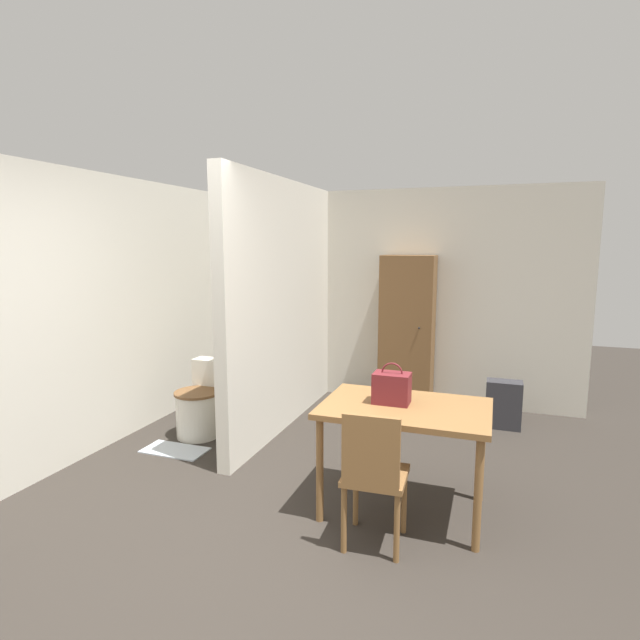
# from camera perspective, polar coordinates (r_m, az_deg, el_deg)

# --- Properties ---
(ground_plane) EXTENTS (16.00, 16.00, 0.00)m
(ground_plane) POSITION_cam_1_polar(r_m,az_deg,el_deg) (3.25, -11.89, -26.55)
(ground_plane) COLOR #2D2823
(wall_back) EXTENTS (4.85, 0.12, 2.50)m
(wall_back) POSITION_cam_1_polar(r_m,az_deg,el_deg) (6.10, 5.83, 2.81)
(wall_back) COLOR beige
(wall_back) RESTS_ON ground_plane
(wall_left) EXTENTS (0.12, 4.59, 2.50)m
(wall_left) POSITION_cam_1_polar(r_m,az_deg,el_deg) (5.33, -20.54, 1.46)
(wall_left) COLOR beige
(wall_left) RESTS_ON ground_plane
(partition_wall) EXTENTS (0.12, 2.48, 2.50)m
(partition_wall) POSITION_cam_1_polar(r_m,az_deg,el_deg) (5.06, -4.26, 1.63)
(partition_wall) COLOR beige
(partition_wall) RESTS_ON ground_plane
(dining_table) EXTENTS (1.14, 0.77, 0.77)m
(dining_table) POSITION_cam_1_polar(r_m,az_deg,el_deg) (3.55, 9.68, -10.94)
(dining_table) COLOR brown
(dining_table) RESTS_ON ground_plane
(wooden_chair) EXTENTS (0.40, 0.40, 0.89)m
(wooden_chair) POSITION_cam_1_polar(r_m,az_deg,el_deg) (3.18, 6.16, -17.04)
(wooden_chair) COLOR brown
(wooden_chair) RESTS_ON ground_plane
(toilet) EXTENTS (0.44, 0.59, 0.71)m
(toilet) POSITION_cam_1_polar(r_m,az_deg,el_deg) (5.12, -13.48, -9.47)
(toilet) COLOR silver
(toilet) RESTS_ON ground_plane
(handbag) EXTENTS (0.25, 0.17, 0.29)m
(handbag) POSITION_cam_1_polar(r_m,az_deg,el_deg) (3.53, 8.19, -7.67)
(handbag) COLOR maroon
(handbag) RESTS_ON dining_table
(wooden_cabinet) EXTENTS (0.59, 0.41, 1.75)m
(wooden_cabinet) POSITION_cam_1_polar(r_m,az_deg,el_deg) (5.79, 9.92, -1.36)
(wooden_cabinet) COLOR brown
(wooden_cabinet) RESTS_ON ground_plane
(bath_mat) EXTENTS (0.58, 0.30, 0.01)m
(bath_mat) POSITION_cam_1_polar(r_m,az_deg,el_deg) (4.88, -16.25, -14.10)
(bath_mat) COLOR #B2BCC6
(bath_mat) RESTS_ON ground_plane
(space_heater) EXTENTS (0.35, 0.21, 0.49)m
(space_heater) POSITION_cam_1_polar(r_m,az_deg,el_deg) (5.51, 20.23, -9.02)
(space_heater) COLOR #2D2D33
(space_heater) RESTS_ON ground_plane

